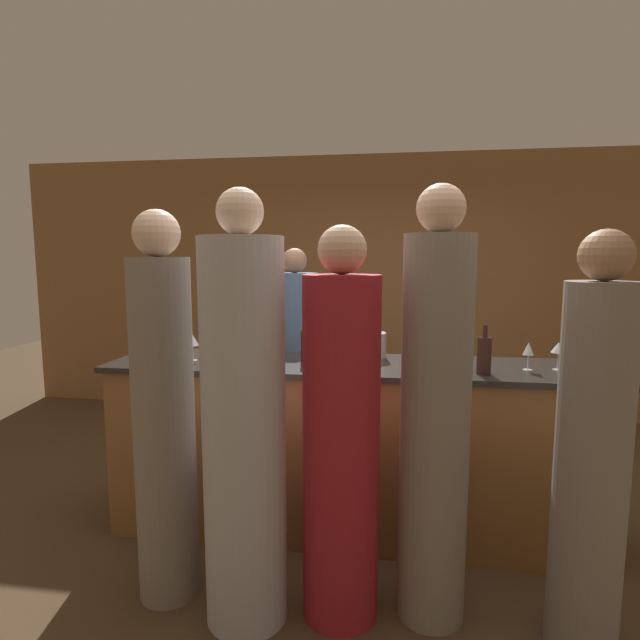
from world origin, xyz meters
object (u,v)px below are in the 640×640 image
Objects in this scene: guest_2 at (435,421)px; guest_3 at (592,459)px; wine_bottle_1 at (484,355)px; ice_bucket at (371,345)px; guest_4 at (341,441)px; bartender at (295,370)px; wine_bottle_2 at (306,346)px; wine_bottle_0 at (237,342)px; guest_0 at (164,418)px; guest_1 at (244,427)px.

guest_3 is (0.65, -0.11, -0.10)m from guest_2.
wine_bottle_1 is 0.74m from ice_bucket.
guest_2 is 0.44m from guest_4.
bartender reaches higher than ice_bucket.
wine_bottle_2 is at bearing 111.75° from guest_4.
bartender is 5.90× the size of wine_bottle_0.
bartender is 0.96m from wine_bottle_0.
wine_bottle_1 is at bearing -8.35° from wine_bottle_2.
guest_3 is 6.68× the size of wine_bottle_2.
wine_bottle_2 is at bearing 1.45° from wine_bottle_0.
bartender is 0.92× the size of guest_0.
guest_2 is 0.98m from ice_bucket.
guest_2 is 7.43× the size of wine_bottle_2.
wine_bottle_1 is at bearing 60.24° from guest_2.
guest_4 is at bearing 108.64° from bartender.
guest_3 is 0.98× the size of guest_4.
guest_4 is 6.76× the size of wine_bottle_1.
guest_0 is at bearing 178.80° from guest_4.
bartender is 1.81m from guest_2.
wine_bottle_1 is (1.46, -0.14, -0.01)m from wine_bottle_0.
guest_4 is at bearing -68.25° from wine_bottle_2.
guest_3 reaches higher than wine_bottle_2.
guest_4 is (0.88, -0.02, -0.06)m from guest_0.
bartender is 2.29m from guest_3.
guest_1 is 0.88m from guest_2.
wine_bottle_0 is (-0.29, 0.81, 0.26)m from guest_1.
guest_2 is (1.31, 0.04, 0.04)m from guest_0.
wine_bottle_0 is at bearing 150.08° from guest_2.
wine_bottle_0 is at bearing 174.55° from wine_bottle_1.
guest_3 reaches higher than bartender.
guest_4 reaches higher than bartender.
guest_3 is 1.08m from guest_4.
bartender is at bearing 105.87° from wine_bottle_2.
guest_0 is at bearing 77.43° from bartender.
wine_bottle_1 is at bearing -30.37° from ice_bucket.
guest_4 is 1.00m from ice_bucket.
guest_0 is 1.31m from guest_2.
wine_bottle_2 is at bearing 171.65° from wine_bottle_1.
wine_bottle_0 reaches higher than wine_bottle_1.
wine_bottle_2 is (0.43, 0.01, -0.02)m from wine_bottle_0.
wine_bottle_2 is (0.15, 0.82, 0.24)m from guest_1.
guest_4 is 6.78× the size of wine_bottle_2.
bartender is 1.68m from guest_1.
guest_2 is 1.10× the size of guest_4.
guest_1 is 1.10× the size of guest_3.
guest_0 is 1.73m from wine_bottle_1.
guest_0 is 1.06× the size of guest_3.
wine_bottle_1 is at bearing 118.62° from guest_3.
guest_0 is 7.08× the size of wine_bottle_2.
guest_1 is at bearing -178.53° from guest_3.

